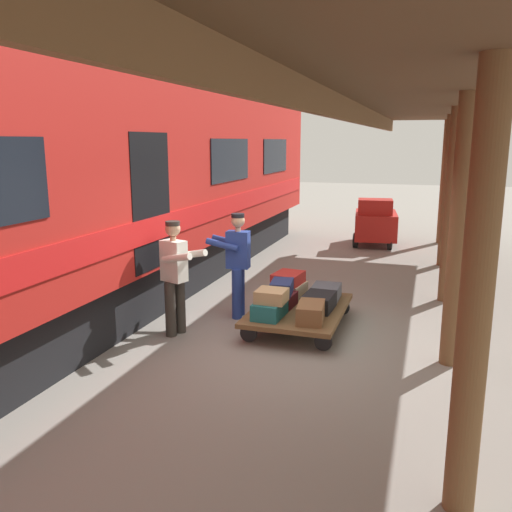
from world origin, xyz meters
TOP-DOWN VIEW (x-y plane):
  - ground_plane at (0.00, 0.00)m, footprint 60.00×60.00m
  - platform_canopy at (-1.95, 0.00)m, footprint 3.20×18.54m
  - train_car at (3.72, 0.00)m, footprint 3.02×18.74m
  - luggage_cart at (0.16, -0.74)m, footprint 1.35×2.05m
  - suitcase_slate_roller at (-0.14, -1.31)m, footprint 0.44×0.63m
  - suitcase_maroon_trunk at (0.47, -0.74)m, footprint 0.48×0.49m
  - suitcase_teal_softside at (0.47, -0.18)m, footprint 0.41×0.64m
  - suitcase_brown_leather at (-0.14, -0.18)m, footprint 0.43×0.64m
  - suitcase_cream_canvas at (0.47, -1.31)m, footprint 0.53×0.60m
  - suitcase_black_hardshell at (-0.14, -0.74)m, footprint 0.46×0.63m
  - suitcase_tan_vintage at (0.43, -0.15)m, footprint 0.43×0.41m
  - suitcase_red_plastic at (0.48, -1.28)m, footprint 0.48×0.59m
  - suitcase_navy_fabric at (0.43, -0.70)m, footprint 0.38×0.56m
  - porter_in_overalls at (1.25, -0.95)m, footprint 0.69×0.47m
  - porter_by_door at (1.82, 0.12)m, footprint 0.73×0.57m
  - baggage_tug at (-0.26, -7.94)m, footprint 1.29×1.82m

SIDE VIEW (x-z plane):
  - ground_plane at x=0.00m, z-range 0.00..0.00m
  - luggage_cart at x=0.16m, z-range 0.11..0.43m
  - suitcase_maroon_trunk at x=0.47m, z-range 0.32..0.52m
  - suitcase_cream_canvas at x=0.47m, z-range 0.32..0.53m
  - suitcase_slate_roller at x=-0.14m, z-range 0.32..0.54m
  - suitcase_teal_softside at x=0.47m, z-range 0.32..0.55m
  - suitcase_black_hardshell at x=-0.14m, z-range 0.32..0.56m
  - suitcase_brown_leather at x=-0.14m, z-range 0.32..0.57m
  - suitcase_navy_fabric at x=0.43m, z-range 0.52..0.73m
  - suitcase_red_plastic at x=0.48m, z-range 0.53..0.72m
  - baggage_tug at x=-0.26m, z-range -0.02..1.28m
  - suitcase_tan_vintage at x=0.43m, z-range 0.55..0.74m
  - porter_in_overalls at x=1.25m, z-range 0.07..1.78m
  - porter_by_door at x=1.82m, z-range 0.07..1.78m
  - train_car at x=3.72m, z-range 0.06..4.06m
  - platform_canopy at x=-1.95m, z-range 1.48..5.04m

